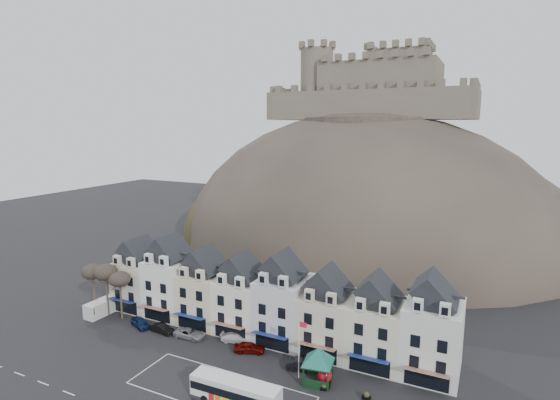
% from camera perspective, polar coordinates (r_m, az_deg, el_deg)
% --- Properties ---
extents(ground, '(300.00, 300.00, 0.00)m').
position_cam_1_polar(ground, '(56.65, -10.43, -23.36)').
color(ground, black).
rests_on(ground, ground).
extents(coach_bay_markings, '(22.00, 7.50, 0.01)m').
position_cam_1_polar(coach_bay_markings, '(56.51, -7.84, -23.37)').
color(coach_bay_markings, silver).
rests_on(coach_bay_markings, ground).
extents(townhouse_terrace, '(54.40, 9.35, 11.80)m').
position_cam_1_polar(townhouse_terrace, '(66.03, -2.04, -12.94)').
color(townhouse_terrace, beige).
rests_on(townhouse_terrace, ground).
extents(castle_hill, '(100.00, 76.00, 68.00)m').
position_cam_1_polar(castle_hill, '(114.39, 11.12, -5.93)').
color(castle_hill, '#332D27').
rests_on(castle_hill, ground).
extents(castle, '(50.20, 22.20, 22.00)m').
position_cam_1_polar(castle, '(117.48, 12.33, 14.20)').
color(castle, '#655A4D').
rests_on(castle, ground).
extents(tree_left_far, '(3.61, 3.61, 8.24)m').
position_cam_1_polar(tree_left_far, '(79.04, -23.28, -8.63)').
color(tree_left_far, '#332920').
rests_on(tree_left_far, ground).
extents(tree_left_mid, '(3.78, 3.78, 8.64)m').
position_cam_1_polar(tree_left_mid, '(76.77, -21.81, -8.80)').
color(tree_left_mid, '#332920').
rests_on(tree_left_mid, ground).
extents(tree_left_near, '(3.43, 3.43, 7.84)m').
position_cam_1_polar(tree_left_near, '(74.87, -20.21, -9.73)').
color(tree_left_near, '#332920').
rests_on(tree_left_near, ground).
extents(bus, '(10.59, 2.75, 2.97)m').
position_cam_1_polar(bus, '(53.14, -5.86, -23.59)').
color(bus, '#262628').
rests_on(bus, ground).
extents(bus_shelter, '(7.03, 7.03, 4.52)m').
position_cam_1_polar(bus_shelter, '(55.72, 5.03, -19.62)').
color(bus_shelter, black).
rests_on(bus_shelter, ground).
extents(red_buoy, '(1.75, 1.75, 2.17)m').
position_cam_1_polar(red_buoy, '(56.55, 5.86, -21.98)').
color(red_buoy, black).
rests_on(red_buoy, ground).
extents(flagpole, '(1.11, 0.19, 7.71)m').
position_cam_1_polar(flagpole, '(55.98, 2.56, -18.38)').
color(flagpole, silver).
rests_on(flagpole, ground).
extents(white_van, '(2.42, 5.30, 2.40)m').
position_cam_1_polar(white_van, '(79.34, -22.34, -12.88)').
color(white_van, silver).
rests_on(white_van, ground).
extents(planter_west, '(0.99, 0.68, 0.90)m').
position_cam_1_polar(planter_west, '(56.03, 5.80, -23.12)').
color(planter_west, black).
rests_on(planter_west, ground).
extents(planter_east, '(1.00, 0.67, 0.96)m').
position_cam_1_polar(planter_east, '(55.16, 11.23, -23.82)').
color(planter_east, black).
rests_on(planter_east, ground).
extents(car_navy, '(4.48, 3.13, 1.42)m').
position_cam_1_polar(car_navy, '(73.15, -17.79, -15.00)').
color(car_navy, '#0E1C48').
rests_on(car_navy, ground).
extents(car_black, '(4.03, 1.71, 1.29)m').
position_cam_1_polar(car_black, '(70.46, -15.11, -15.91)').
color(car_black, black).
rests_on(car_black, ground).
extents(car_silver, '(4.71, 2.45, 1.29)m').
position_cam_1_polar(car_silver, '(68.17, -11.75, -16.69)').
color(car_silver, gray).
rests_on(car_silver, ground).
extents(car_white, '(4.91, 2.94, 1.33)m').
position_cam_1_polar(car_white, '(66.00, -5.69, -17.44)').
color(car_white, white).
rests_on(car_white, ground).
extents(car_maroon, '(4.58, 3.11, 1.45)m').
position_cam_1_polar(car_maroon, '(63.23, -4.02, -18.66)').
color(car_maroon, '#500804').
rests_on(car_maroon, ground).
extents(car_charcoal, '(4.76, 2.67, 1.49)m').
position_cam_1_polar(car_charcoal, '(59.36, 3.12, -20.67)').
color(car_charcoal, black).
rests_on(car_charcoal, ground).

